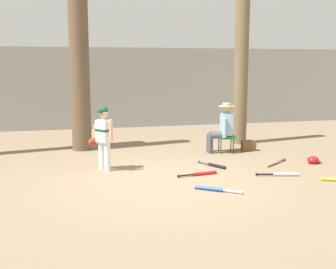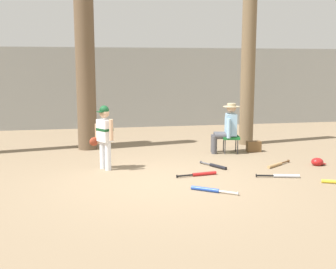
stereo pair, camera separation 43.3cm
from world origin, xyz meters
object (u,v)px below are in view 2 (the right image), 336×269
object	(u,v)px
tree_near_player	(85,70)
bat_blue_youth	(209,190)
bat_wood_tan	(276,165)
seated_spectator	(227,127)
bat_red_barrel	(201,174)
batting_helmet_red	(317,162)
bat_black_composite	(216,166)
tree_behind_spectator	(248,65)
bat_aluminum_silver	(283,176)
young_ballplayer	(104,133)
handbag_beside_stool	(254,146)
folding_stool	(231,138)

from	to	relation	value
tree_near_player	bat_blue_youth	world-z (taller)	tree_near_player
bat_wood_tan	seated_spectator	bearing A→B (deg)	111.72
bat_red_barrel	batting_helmet_red	bearing A→B (deg)	7.82
seated_spectator	bat_black_composite	world-z (taller)	seated_spectator
tree_behind_spectator	batting_helmet_red	bearing A→B (deg)	-77.16
bat_aluminum_silver	batting_helmet_red	xyz separation A→B (m)	(1.16, 0.78, 0.04)
bat_red_barrel	batting_helmet_red	xyz separation A→B (m)	(2.64, 0.36, 0.04)
bat_black_composite	bat_wood_tan	xyz separation A→B (m)	(1.28, -0.13, -0.00)
young_ballplayer	bat_aluminum_silver	world-z (taller)	young_ballplayer
handbag_beside_stool	tree_near_player	bearing A→B (deg)	164.18
bat_aluminum_silver	bat_red_barrel	xyz separation A→B (m)	(-1.48, 0.42, 0.00)
bat_red_barrel	batting_helmet_red	size ratio (longest dim) A/B	2.69
seated_spectator	bat_blue_youth	xyz separation A→B (m)	(-1.30, -2.97, -0.61)
seated_spectator	bat_wood_tan	distance (m)	1.73
folding_stool	batting_helmet_red	world-z (taller)	folding_stool
handbag_beside_stool	folding_stool	bearing A→B (deg)	-176.65
batting_helmet_red	bat_black_composite	bearing A→B (deg)	174.48
tree_near_player	folding_stool	xyz separation A→B (m)	(3.38, -1.17, -1.61)
tree_near_player	tree_behind_spectator	distance (m)	4.18
bat_blue_youth	batting_helmet_red	xyz separation A→B (m)	(2.79, 1.38, 0.04)
bat_aluminum_silver	batting_helmet_red	world-z (taller)	batting_helmet_red
tree_behind_spectator	bat_aluminum_silver	distance (m)	4.01
tree_near_player	tree_behind_spectator	xyz separation A→B (m)	(4.17, -0.12, 0.13)
handbag_beside_stool	bat_black_composite	distance (m)	1.97
handbag_beside_stool	batting_helmet_red	size ratio (longest dim) A/B	1.13
handbag_beside_stool	bat_wood_tan	xyz separation A→B (m)	(-0.11, -1.52, -0.10)
folding_stool	bat_wood_tan	distance (m)	1.60
folding_stool	bat_black_composite	size ratio (longest dim) A/B	0.69
tree_near_player	bat_blue_youth	distance (m)	4.96
folding_stool	bat_black_composite	xyz separation A→B (m)	(-0.78, -1.36, -0.33)
handbag_beside_stool	bat_red_barrel	distance (m)	2.70
tree_near_player	bat_black_composite	size ratio (longest dim) A/B	6.90
young_ballplayer	bat_blue_youth	xyz separation A→B (m)	(1.65, -1.87, -0.71)
bat_red_barrel	bat_wood_tan	xyz separation A→B (m)	(1.75, 0.45, 0.00)
bat_aluminum_silver	bat_black_composite	xyz separation A→B (m)	(-1.01, 0.99, 0.00)
bat_black_composite	bat_wood_tan	world-z (taller)	same
folding_stool	bat_aluminum_silver	size ratio (longest dim) A/B	0.58
bat_blue_youth	bat_red_barrel	bearing A→B (deg)	81.67
folding_stool	handbag_beside_stool	bearing A→B (deg)	3.35
tree_near_player	batting_helmet_red	xyz separation A→B (m)	(4.77, -2.73, -1.90)
handbag_beside_stool	bat_blue_youth	size ratio (longest dim) A/B	0.49
handbag_beside_stool	bat_red_barrel	xyz separation A→B (m)	(-1.86, -1.96, -0.10)
tree_near_player	seated_spectator	size ratio (longest dim) A/B	3.91
bat_wood_tan	tree_behind_spectator	bearing A→B (deg)	83.42
folding_stool	handbag_beside_stool	world-z (taller)	folding_stool
seated_spectator	bat_black_composite	bearing A→B (deg)	-116.31
handbag_beside_stool	bat_blue_youth	bearing A→B (deg)	-123.89
tree_behind_spectator	bat_wood_tan	distance (m)	3.28
bat_blue_youth	seated_spectator	bearing A→B (deg)	66.33
seated_spectator	folding_stool	bearing A→B (deg)	-11.15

